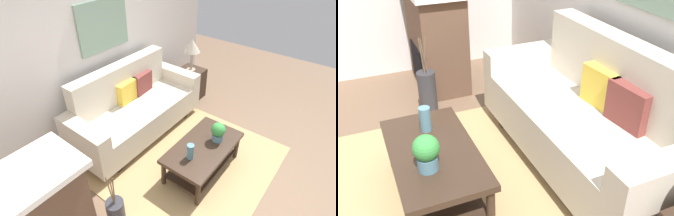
{
  "view_description": "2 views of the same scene",
  "coord_description": "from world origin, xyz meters",
  "views": [
    {
      "loc": [
        -2.22,
        -0.9,
        2.72
      ],
      "look_at": [
        0.1,
        0.91,
        0.67
      ],
      "focal_mm": 28.29,
      "sensor_mm": 36.0,
      "label": 1
    },
    {
      "loc": [
        2.22,
        -0.14,
        2.04
      ],
      "look_at": [
        -0.2,
        0.92,
        0.52
      ],
      "focal_mm": 40.4,
      "sensor_mm": 36.0,
      "label": 2
    }
  ],
  "objects": [
    {
      "name": "floor_vase_branch_a",
      "position": [
        -1.26,
        0.51,
        0.64
      ],
      "size": [
        0.02,
        0.05,
        0.36
      ],
      "primitive_type": "cylinder",
      "rotation": [
        0.11,
        -0.03,
        0.0
      ],
      "color": "brown",
      "rests_on": "floor_vase"
    },
    {
      "name": "potted_plant_tabletop",
      "position": [
        0.19,
        0.18,
        0.57
      ],
      "size": [
        0.18,
        0.18,
        0.26
      ],
      "color": "slate",
      "rests_on": "coffee_table"
    },
    {
      "name": "floor_vase",
      "position": [
        -1.28,
        0.51,
        0.23
      ],
      "size": [
        0.19,
        0.19,
        0.46
      ],
      "primitive_type": "cylinder",
      "color": "#2D2D33",
      "rests_on": "ground_plane"
    },
    {
      "name": "throw_pillow_mustard",
      "position": [
        0.06,
        1.64,
        0.68
      ],
      "size": [
        0.37,
        0.15,
        0.32
      ],
      "primitive_type": "cube",
      "rotation": [
        0.0,
        0.0,
        0.09
      ],
      "color": "gold",
      "rests_on": "couch"
    },
    {
      "name": "fireplace",
      "position": [
        -1.92,
        0.8,
        0.59
      ],
      "size": [
        1.02,
        0.58,
        1.16
      ],
      "color": "brown",
      "rests_on": "ground_plane"
    },
    {
      "name": "tabletop_vase",
      "position": [
        -0.29,
        0.28,
        0.53
      ],
      "size": [
        0.09,
        0.09,
        0.2
      ],
      "primitive_type": "cylinder",
      "color": "slate",
      "rests_on": "coffee_table"
    },
    {
      "name": "ground_plane",
      "position": [
        0.0,
        0.0,
        0.0
      ],
      "size": [
        8.94,
        8.94,
        0.0
      ],
      "primitive_type": "plane",
      "color": "brown"
    },
    {
      "name": "couch",
      "position": [
        0.06,
        1.51,
        0.43
      ],
      "size": [
        2.13,
        0.84,
        1.08
      ],
      "color": "beige",
      "rests_on": "ground_plane"
    },
    {
      "name": "floor_vase_branch_b",
      "position": [
        -1.29,
        0.52,
        0.64
      ],
      "size": [
        0.02,
        0.05,
        0.36
      ],
      "primitive_type": "cylinder",
      "rotation": [
        -0.12,
        -0.04,
        0.0
      ],
      "color": "brown",
      "rests_on": "floor_vase"
    },
    {
      "name": "area_rug",
      "position": [
        0.0,
        0.5,
        0.01
      ],
      "size": [
        2.28,
        2.13,
        0.01
      ],
      "primitive_type": "cube",
      "color": "#A38456",
      "rests_on": "ground_plane"
    },
    {
      "name": "coffee_table",
      "position": [
        -0.01,
        0.26,
        0.31
      ],
      "size": [
        1.1,
        0.6,
        0.43
      ],
      "color": "#332319",
      "rests_on": "ground_plane"
    },
    {
      "name": "floor_vase_branch_c",
      "position": [
        -1.29,
        0.49,
        0.64
      ],
      "size": [
        0.03,
        0.03,
        0.36
      ],
      "primitive_type": "cylinder",
      "rotation": [
        0.05,
        -0.06,
        0.0
      ],
      "color": "brown",
      "rests_on": "floor_vase"
    },
    {
      "name": "throw_pillow_maroon",
      "position": [
        0.38,
        1.64,
        0.68
      ],
      "size": [
        0.37,
        0.15,
        0.32
      ],
      "primitive_type": "cube",
      "rotation": [
        0.0,
        0.0,
        0.09
      ],
      "color": "brown",
      "rests_on": "couch"
    }
  ]
}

